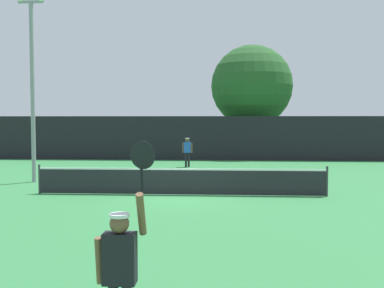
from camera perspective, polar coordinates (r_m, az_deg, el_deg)
The scene contains 9 objects.
ground_plane at distance 16.46m, azimuth -1.48°, elevation -6.41°, with size 120.00×120.00×0.00m, color #2D723D.
tennis_net at distance 16.38m, azimuth -1.48°, elevation -4.64°, with size 10.45×0.08×1.07m.
perimeter_fence at distance 30.42m, azimuth 0.93°, elevation 0.74°, with size 28.97×0.12×2.94m, color black.
player_serving at distance 5.51m, azimuth -8.90°, elevation -14.21°, with size 0.68×0.39×2.47m.
player_receiving at distance 25.95m, azimuth -0.59°, elevation -0.66°, with size 0.57×0.24×1.66m.
tennis_ball at distance 17.66m, azimuth 8.15°, elevation -5.67°, with size 0.07×0.07×0.07m, color #CCE033.
light_pole at distance 20.92m, azimuth -19.39°, elevation 7.98°, with size 1.18×0.28×8.00m.
large_tree at distance 33.89m, azimuth 7.51°, elevation 7.21°, with size 5.96×5.96×8.17m.
parked_car_near at distance 35.80m, azimuth 4.76°, elevation -0.03°, with size 2.29×4.36×1.69m.
Camera 1 is at (1.47, -16.17, 2.71)m, focal length 42.54 mm.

